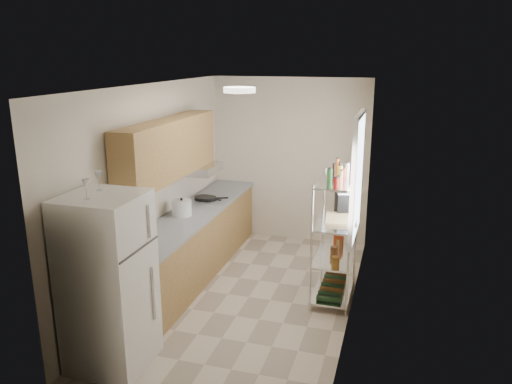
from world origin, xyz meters
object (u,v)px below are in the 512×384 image
frying_pan_large (203,198)px  cutting_board (341,219)px  espresso_machine (343,202)px  refrigerator (108,282)px  rice_cooker (182,208)px

frying_pan_large → cutting_board: cutting_board is taller
espresso_machine → refrigerator: bearing=-147.5°
rice_cooker → frying_pan_large: (-0.01, 0.77, -0.08)m
refrigerator → frying_pan_large: bearing=92.9°
espresso_machine → frying_pan_large: bearing=151.2°
frying_pan_large → cutting_board: 2.19m
rice_cooker → frying_pan_large: 0.77m
refrigerator → cutting_board: bearing=45.8°
frying_pan_large → espresso_machine: (2.04, -0.40, 0.23)m
frying_pan_large → espresso_machine: espresso_machine is taller
refrigerator → rice_cooker: 1.94m
rice_cooker → frying_pan_large: rice_cooker is taller
refrigerator → espresso_machine: size_ratio=6.04×
rice_cooker → cutting_board: 2.05m
frying_pan_large → rice_cooker: bearing=-80.5°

